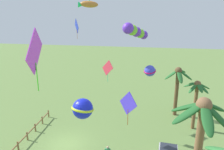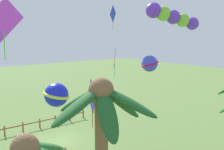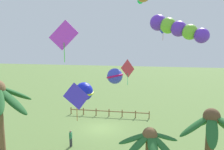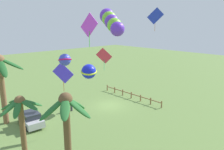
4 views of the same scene
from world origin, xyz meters
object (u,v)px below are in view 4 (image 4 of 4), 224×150
(kite_ball_5, at_px, (89,71))
(kite_diamond_7, at_px, (63,73))
(spectator_0, at_px, (71,105))
(kite_ball_3, at_px, (65,60))
(kite_diamond_4, at_px, (155,16))
(palm_tree_3, at_px, (1,73))
(palm_tree_0, at_px, (21,116))
(kite_diamond_6, at_px, (89,26))
(palm_tree_1, at_px, (66,119))
(kite_tube_2, at_px, (111,21))
(kite_diamond_0, at_px, (104,56))
(parked_car_0, at_px, (31,119))

(kite_ball_5, distance_m, kite_diamond_7, 4.05)
(spectator_0, relative_size, kite_ball_3, 0.98)
(kite_ball_3, bearing_deg, kite_diamond_4, -113.33)
(palm_tree_3, xyz_separation_m, kite_diamond_4, (-10.35, -12.10, 5.70))
(kite_diamond_4, bearing_deg, palm_tree_3, 49.46)
(palm_tree_0, xyz_separation_m, palm_tree_3, (9.22, -1.64, 1.31))
(kite_ball_5, bearing_deg, kite_diamond_6, -40.32)
(kite_ball_3, bearing_deg, kite_diamond_6, -49.82)
(palm_tree_1, bearing_deg, kite_tube_2, -74.25)
(kite_diamond_6, bearing_deg, kite_diamond_0, 152.33)
(palm_tree_0, height_order, kite_ball_3, kite_ball_3)
(kite_ball_5, bearing_deg, kite_diamond_7, 98.31)
(kite_ball_5, bearing_deg, palm_tree_3, 74.36)
(kite_tube_2, bearing_deg, kite_diamond_6, -29.94)
(kite_tube_2, height_order, kite_diamond_7, kite_tube_2)
(palm_tree_1, height_order, kite_tube_2, kite_tube_2)
(kite_tube_2, bearing_deg, palm_tree_1, 105.75)
(kite_diamond_7, bearing_deg, kite_ball_3, 152.64)
(parked_car_0, relative_size, spectator_0, 2.54)
(palm_tree_3, relative_size, kite_diamond_7, 2.28)
(palm_tree_3, bearing_deg, kite_ball_5, -105.64)
(kite_ball_3, height_order, kite_diamond_7, kite_ball_3)
(palm_tree_1, relative_size, parked_car_0, 1.59)
(palm_tree_1, height_order, kite_ball_3, kite_ball_3)
(spectator_0, height_order, kite_ball_5, kite_ball_5)
(kite_diamond_4, height_order, kite_diamond_7, kite_diamond_4)
(kite_tube_2, relative_size, kite_ball_5, 1.45)
(palm_tree_0, relative_size, kite_diamond_0, 2.46)
(kite_ball_5, height_order, kite_diamond_7, kite_diamond_7)
(palm_tree_0, distance_m, palm_tree_1, 3.64)
(parked_car_0, relative_size, kite_diamond_6, 0.87)
(palm_tree_0, height_order, kite_ball_5, palm_tree_0)
(spectator_0, xyz_separation_m, kite_diamond_7, (-1.23, 1.64, 4.45))
(parked_car_0, bearing_deg, spectator_0, -86.14)
(palm_tree_3, relative_size, kite_diamond_0, 3.21)
(palm_tree_0, height_order, kite_diamond_7, kite_diamond_7)
(palm_tree_3, distance_m, kite_ball_3, 7.80)
(spectator_0, bearing_deg, parked_car_0, 93.86)
(palm_tree_3, height_order, kite_diamond_4, kite_diamond_4)
(palm_tree_1, bearing_deg, kite_diamond_4, -80.21)
(parked_car_0, xyz_separation_m, kite_diamond_4, (-8.01, -10.37, 10.57))
(spectator_0, relative_size, kite_diamond_7, 0.48)
(parked_car_0, relative_size, kite_diamond_4, 1.71)
(kite_tube_2, relative_size, kite_diamond_7, 1.22)
(palm_tree_0, distance_m, kite_tube_2, 9.71)
(kite_ball_3, xyz_separation_m, kite_diamond_4, (-3.66, -8.49, 3.93))
(palm_tree_3, relative_size, kite_diamond_6, 1.64)
(kite_ball_5, bearing_deg, palm_tree_0, 120.87)
(kite_tube_2, relative_size, kite_diamond_4, 1.72)
(parked_car_0, xyz_separation_m, kite_diamond_0, (-4.83, -6.21, 6.60))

